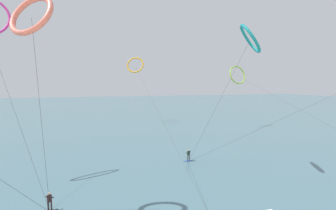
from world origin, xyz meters
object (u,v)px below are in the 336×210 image
Objects in this scene: surfer_charcoal at (50,203)px; kite_lime at (238,75)px; surfer_cobalt at (188,156)px; kite_coral at (31,15)px; kite_teal at (250,39)px; kite_amber at (135,65)px.

surfer_charcoal is 0.04× the size of kite_lime.
surfer_cobalt is at bearing -144.82° from kite_lime.
surfer_charcoal is 18.62m from surfer_cobalt.
surfer_cobalt is at bearing 64.58° from kite_coral.
surfer_cobalt is (16.53, 8.56, 0.00)m from surfer_charcoal.
kite_lime is 2.11× the size of kite_teal.
surfer_cobalt is 17.59m from kite_teal.
kite_teal is at bearing 44.28° from kite_coral.
surfer_charcoal is at bearing -83.22° from kite_amber.
surfer_cobalt is at bearing 73.27° from kite_teal.
surfer_charcoal is at bearing -169.83° from surfer_cobalt.
kite_amber reaches higher than surfer_cobalt.
kite_amber is (15.46, 45.47, 0.17)m from kite_coral.
surfer_charcoal is at bearing 128.30° from kite_teal.
kite_coral is 22.58m from kite_teal.
kite_teal reaches higher than surfer_cobalt.
kite_amber is at bearing 75.18° from surfer_cobalt.
kite_teal is at bearing -65.48° from surfer_cobalt.
kite_coral is 49.33m from kite_lime.
kite_lime is at bearing -0.19° from kite_teal.
surfer_charcoal is 15.49m from kite_coral.
kite_coral reaches higher than surfer_charcoal.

